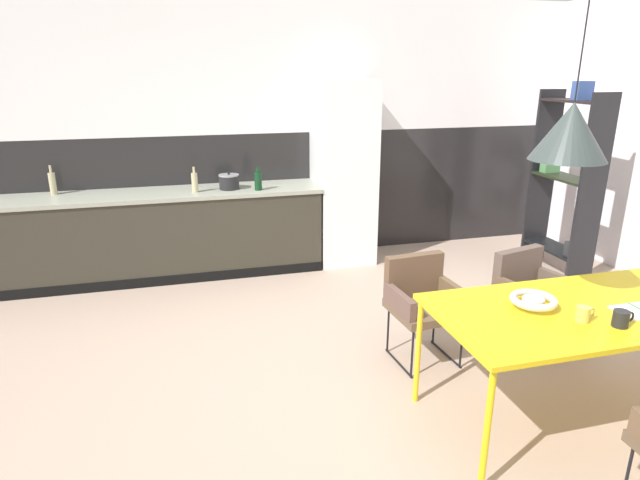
% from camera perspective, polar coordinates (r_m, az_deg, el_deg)
% --- Properties ---
extents(ground_plane, '(9.09, 9.09, 0.00)m').
position_cam_1_polar(ground_plane, '(3.73, 5.72, -16.17)').
color(ground_plane, tan).
extents(back_wall_splashback_dark, '(6.99, 0.12, 1.41)m').
position_cam_1_polar(back_wall_splashback_dark, '(6.11, -3.74, 4.88)').
color(back_wall_splashback_dark, black).
rests_on(back_wall_splashback_dark, ground).
extents(back_wall_panel_upper, '(6.99, 0.12, 1.41)m').
position_cam_1_polar(back_wall_panel_upper, '(5.95, -4.03, 18.20)').
color(back_wall_panel_upper, silver).
rests_on(back_wall_panel_upper, back_wall_splashback_dark).
extents(kitchen_counter, '(3.63, 0.63, 0.89)m').
position_cam_1_polar(kitchen_counter, '(5.74, -18.30, 0.44)').
color(kitchen_counter, '#302D23').
rests_on(kitchen_counter, ground).
extents(refrigerator_column, '(0.61, 0.60, 1.97)m').
position_cam_1_polar(refrigerator_column, '(5.85, 2.53, 7.14)').
color(refrigerator_column, silver).
rests_on(refrigerator_column, ground).
extents(dining_table, '(1.95, 0.89, 0.75)m').
position_cam_1_polar(dining_table, '(3.56, 27.47, -6.89)').
color(dining_table, gold).
rests_on(dining_table, ground).
extents(armchair_near_window, '(0.58, 0.57, 0.75)m').
position_cam_1_polar(armchair_near_window, '(4.41, 21.47, -4.63)').
color(armchair_near_window, brown).
rests_on(armchair_near_window, ground).
extents(armchair_far_side, '(0.52, 0.50, 0.77)m').
position_cam_1_polar(armchair_far_side, '(4.00, 10.78, -5.78)').
color(armchair_far_side, brown).
rests_on(armchair_far_side, ground).
extents(fruit_bowl, '(0.27, 0.27, 0.07)m').
position_cam_1_polar(fruit_bowl, '(3.35, 21.87, -6.04)').
color(fruit_bowl, silver).
rests_on(fruit_bowl, dining_table).
extents(mug_short_terracotta, '(0.13, 0.08, 0.09)m').
position_cam_1_polar(mug_short_terracotta, '(3.33, 29.56, -7.33)').
color(mug_short_terracotta, black).
rests_on(mug_short_terracotta, dining_table).
extents(mug_glass_clear, '(0.12, 0.08, 0.09)m').
position_cam_1_polar(mug_glass_clear, '(3.29, 26.39, -7.11)').
color(mug_glass_clear, gold).
rests_on(mug_glass_clear, dining_table).
extents(cooking_pot, '(0.21, 0.21, 0.17)m').
position_cam_1_polar(cooking_pot, '(5.58, -9.71, 6.17)').
color(cooking_pot, black).
rests_on(cooking_pot, kitchen_counter).
extents(bottle_oil_tall, '(0.08, 0.08, 0.24)m').
position_cam_1_polar(bottle_oil_tall, '(5.49, -6.64, 6.34)').
color(bottle_oil_tall, '#0F3319').
rests_on(bottle_oil_tall, kitchen_counter).
extents(bottle_vinegar_dark, '(0.06, 0.06, 0.26)m').
position_cam_1_polar(bottle_vinegar_dark, '(5.50, -13.28, 6.06)').
color(bottle_vinegar_dark, tan).
rests_on(bottle_vinegar_dark, kitchen_counter).
extents(bottle_spice_small, '(0.06, 0.06, 0.29)m').
position_cam_1_polar(bottle_spice_small, '(5.88, -26.72, 5.47)').
color(bottle_spice_small, tan).
rests_on(bottle_spice_small, kitchen_counter).
extents(open_shelf_unit, '(0.30, 0.78, 1.96)m').
position_cam_1_polar(open_shelf_unit, '(6.02, 24.83, 5.84)').
color(open_shelf_unit, black).
rests_on(open_shelf_unit, ground).
extents(pendant_lamp_over_table_near, '(0.39, 0.39, 1.13)m').
position_cam_1_polar(pendant_lamp_over_table_near, '(3.02, 25.25, 10.48)').
color(pendant_lamp_over_table_near, black).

